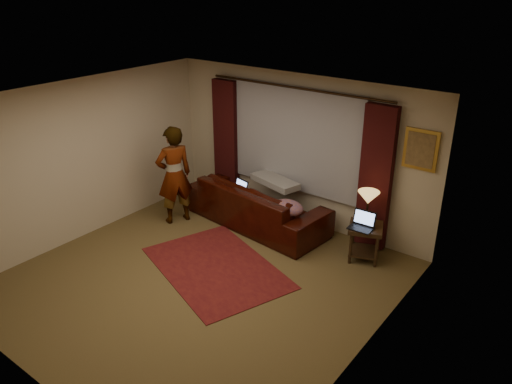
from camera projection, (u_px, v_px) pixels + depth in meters
floor at (200, 281)px, 7.20m from camera, size 5.00×5.00×0.01m
ceiling at (191, 103)px, 6.15m from camera, size 5.00×5.00×0.02m
wall_back at (297, 150)px, 8.49m from camera, size 5.00×0.02×2.60m
wall_front at (18, 283)px, 4.85m from camera, size 5.00×0.02×2.60m
wall_left at (83, 160)px, 8.05m from camera, size 0.02×5.00×2.60m
wall_right at (368, 258)px, 5.29m from camera, size 0.02×5.00×2.60m
sheer_curtain at (296, 140)px, 8.37m from camera, size 2.50×0.05×1.80m
drape_left at (226, 142)px, 9.29m from camera, size 0.50×0.14×2.30m
drape_right at (376, 179)px, 7.63m from camera, size 0.50×0.14×2.30m
curtain_rod at (296, 88)px, 7.98m from camera, size 0.04×0.04×3.40m
picture_frame at (421, 150)px, 7.13m from camera, size 0.50×0.04×0.60m
sofa at (257, 197)px, 8.61m from camera, size 2.70×1.40×1.05m
throw_blanket at (275, 166)px, 8.48m from camera, size 0.97×0.57×0.11m
clothing_pile at (288, 208)px, 7.94m from camera, size 0.59×0.49×0.22m
laptop_sofa at (237, 188)px, 8.69m from camera, size 0.37×0.40×0.22m
area_rug at (216, 267)px, 7.50m from camera, size 2.64×2.19×0.01m
end_table at (364, 242)px, 7.63m from camera, size 0.64×0.64×0.57m
tiffany_lamp at (367, 207)px, 7.50m from camera, size 0.42×0.42×0.52m
laptop_table at (361, 221)px, 7.37m from camera, size 0.36×0.39×0.25m
person at (174, 175)px, 8.59m from camera, size 0.67×0.67×1.74m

